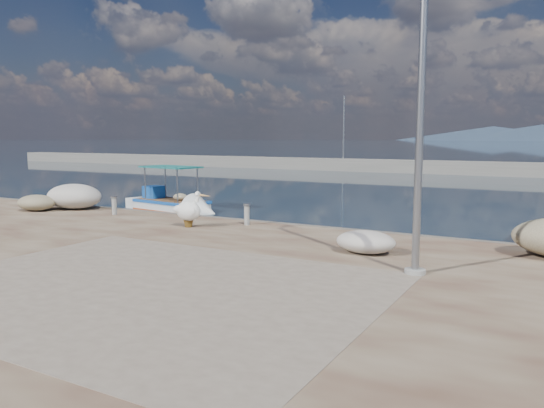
{
  "coord_description": "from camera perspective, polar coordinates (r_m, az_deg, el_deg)",
  "views": [
    {
      "loc": [
        8.01,
        -10.5,
        3.37
      ],
      "look_at": [
        0.0,
        3.8,
        1.3
      ],
      "focal_mm": 35.0,
      "sensor_mm": 36.0,
      "label": 1
    }
  ],
  "objects": [
    {
      "name": "net_pile_d",
      "position": [
        13.42,
        10.05,
        -4.03
      ],
      "size": [
        1.5,
        1.12,
        0.56
      ],
      "primitive_type": "ellipsoid",
      "color": "beige",
      "rests_on": "quay"
    },
    {
      "name": "bollard_far",
      "position": [
        20.55,
        -16.62,
        -0.07
      ],
      "size": [
        0.23,
        0.23,
        0.7
      ],
      "color": "gray",
      "rests_on": "quay"
    },
    {
      "name": "net_pile_a",
      "position": [
        22.82,
        -20.51,
        0.78
      ],
      "size": [
        2.45,
        1.78,
        1.0
      ],
      "primitive_type": "ellipsoid",
      "color": "beige",
      "rests_on": "quay"
    },
    {
      "name": "lamp_post",
      "position": [
        11.38,
        15.7,
        9.09
      ],
      "size": [
        0.44,
        0.96,
        7.0
      ],
      "color": "gray",
      "rests_on": "quay"
    },
    {
      "name": "quay_patch",
      "position": [
        10.66,
        -13.45,
        -8.6
      ],
      "size": [
        9.0,
        7.0,
        0.01
      ],
      "primitive_type": "cube",
      "color": "gray",
      "rests_on": "quay"
    },
    {
      "name": "boat_left",
      "position": [
        25.07,
        -10.82,
        -0.23
      ],
      "size": [
        5.14,
        2.31,
        2.39
      ],
      "rotation": [
        0.0,
        0.0,
        -0.14
      ],
      "color": "white",
      "rests_on": "ground"
    },
    {
      "name": "ground",
      "position": [
        13.63,
        -7.89,
        -7.18
      ],
      "size": [
        1400.0,
        1400.0,
        0.0
      ],
      "primitive_type": "plane",
      "color": "#162635",
      "rests_on": "ground"
    },
    {
      "name": "bollard_near",
      "position": [
        17.42,
        -2.73,
        -1.02
      ],
      "size": [
        0.23,
        0.23,
        0.7
      ],
      "color": "gray",
      "rests_on": "quay"
    },
    {
      "name": "net_pile_b",
      "position": [
        22.8,
        -24.01,
        0.13
      ],
      "size": [
        1.61,
        1.25,
        0.63
      ],
      "primitive_type": "ellipsoid",
      "color": "tan",
      "rests_on": "quay"
    },
    {
      "name": "pelican",
      "position": [
        17.15,
        -8.93,
        -0.67
      ],
      "size": [
        1.22,
        0.84,
        1.16
      ],
      "rotation": [
        0.0,
        0.0,
        0.39
      ],
      "color": "tan",
      "rests_on": "quay"
    },
    {
      "name": "breakwater",
      "position": [
        51.21,
        20.25,
        3.65
      ],
      "size": [
        120.0,
        2.2,
        7.5
      ],
      "color": "gray",
      "rests_on": "ground"
    },
    {
      "name": "potted_plant",
      "position": [
        17.21,
        -8.91,
        -1.6
      ],
      "size": [
        0.57,
        0.52,
        0.53
      ],
      "primitive_type": "imported",
      "rotation": [
        0.0,
        0.0,
        -0.27
      ],
      "color": "#33722D",
      "rests_on": "quay"
    }
  ]
}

